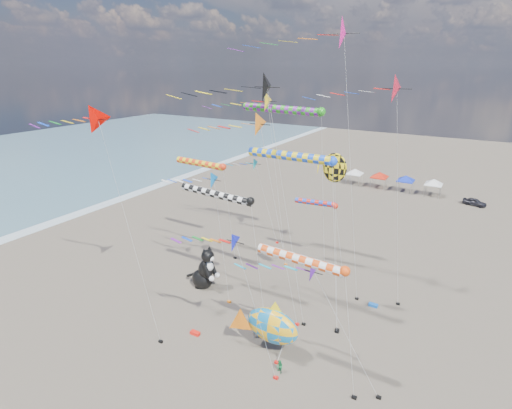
{
  "coord_description": "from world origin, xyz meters",
  "views": [
    {
      "loc": [
        16.8,
        -18.23,
        23.49
      ],
      "look_at": [
        -1.08,
        12.0,
        11.07
      ],
      "focal_mm": 28.0,
      "sensor_mm": 36.0,
      "label": 1
    }
  ],
  "objects_px": {
    "fish_inflatable": "(272,326)",
    "parked_car": "(475,202)",
    "child_green": "(280,367)",
    "person_adult": "(256,330)",
    "child_blue": "(242,318)",
    "cat_inflatable": "(204,267)"
  },
  "relations": [
    {
      "from": "fish_inflatable",
      "to": "child_blue",
      "type": "distance_m",
      "value": 5.27
    },
    {
      "from": "child_green",
      "to": "child_blue",
      "type": "xyz_separation_m",
      "value": [
        -6.07,
        3.99,
        -0.02
      ]
    },
    {
      "from": "fish_inflatable",
      "to": "child_green",
      "type": "height_order",
      "value": "fish_inflatable"
    },
    {
      "from": "person_adult",
      "to": "child_blue",
      "type": "height_order",
      "value": "person_adult"
    },
    {
      "from": "person_adult",
      "to": "child_blue",
      "type": "bearing_deg",
      "value": 121.82
    },
    {
      "from": "person_adult",
      "to": "parked_car",
      "type": "bearing_deg",
      "value": 44.12
    },
    {
      "from": "parked_car",
      "to": "fish_inflatable",
      "type": "bearing_deg",
      "value": -178.37
    },
    {
      "from": "cat_inflatable",
      "to": "fish_inflatable",
      "type": "relative_size",
      "value": 0.8
    },
    {
      "from": "child_green",
      "to": "parked_car",
      "type": "distance_m",
      "value": 54.21
    },
    {
      "from": "fish_inflatable",
      "to": "child_blue",
      "type": "relative_size",
      "value": 5.55
    },
    {
      "from": "person_adult",
      "to": "parked_car",
      "type": "xyz_separation_m",
      "value": [
        14.76,
        50.31,
        -0.18
      ]
    },
    {
      "from": "child_green",
      "to": "person_adult",
      "type": "bearing_deg",
      "value": 164.63
    },
    {
      "from": "parked_car",
      "to": "person_adult",
      "type": "bearing_deg",
      "value": 179.13
    },
    {
      "from": "fish_inflatable",
      "to": "person_adult",
      "type": "height_order",
      "value": "fish_inflatable"
    },
    {
      "from": "fish_inflatable",
      "to": "parked_car",
      "type": "height_order",
      "value": "fish_inflatable"
    },
    {
      "from": "fish_inflatable",
      "to": "cat_inflatable",
      "type": "bearing_deg",
      "value": 154.13
    },
    {
      "from": "cat_inflatable",
      "to": "fish_inflatable",
      "type": "height_order",
      "value": "fish_inflatable"
    },
    {
      "from": "person_adult",
      "to": "child_green",
      "type": "bearing_deg",
      "value": -65.28
    },
    {
      "from": "fish_inflatable",
      "to": "child_green",
      "type": "distance_m",
      "value": 3.29
    },
    {
      "from": "cat_inflatable",
      "to": "child_blue",
      "type": "distance_m",
      "value": 8.14
    },
    {
      "from": "fish_inflatable",
      "to": "person_adult",
      "type": "bearing_deg",
      "value": 155.62
    },
    {
      "from": "fish_inflatable",
      "to": "child_green",
      "type": "xyz_separation_m",
      "value": [
        1.75,
        -1.83,
        -2.1
      ]
    }
  ]
}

